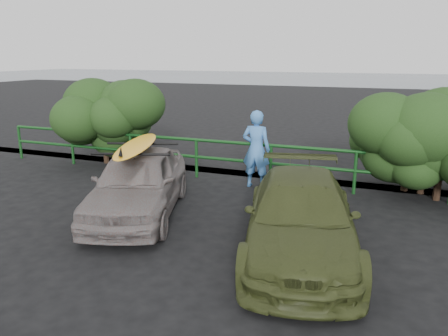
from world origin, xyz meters
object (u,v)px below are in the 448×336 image
Objects in this scene: guardrail at (232,161)px; surfboard at (137,145)px; sedan at (138,182)px; olive_vehicle at (300,216)px; man at (256,149)px.

guardrail is 5.31× the size of surfboard.
guardrail is 3.59× the size of sedan.
man is (-1.73, 3.22, 0.32)m from olive_vehicle.
man reaches higher than surfboard.
olive_vehicle is (3.39, -0.60, -0.05)m from sedan.
sedan is 3.12m from man.
man reaches higher than guardrail.
olive_vehicle is at bearing -55.10° from guardrail.
sedan is at bearing -108.03° from guardrail.
sedan is 0.92× the size of olive_vehicle.
man is (1.65, 2.63, 0.28)m from sedan.
man is 3.14m from surfboard.
man is at bearing -21.26° from guardrail.
olive_vehicle is 3.53m from surfboard.
sedan is 1.48× the size of surfboard.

